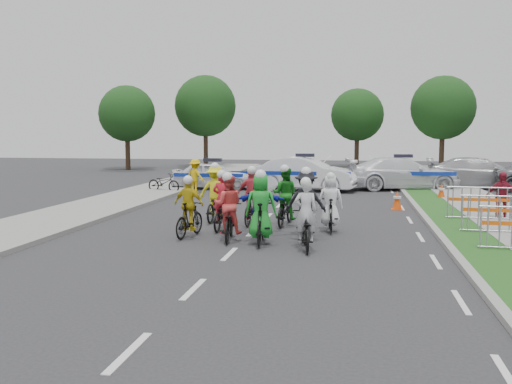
% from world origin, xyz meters
% --- Properties ---
extents(ground, '(90.00, 90.00, 0.00)m').
position_xyz_m(ground, '(0.00, 0.00, 0.00)').
color(ground, '#28282B').
rests_on(ground, ground).
extents(curb_right, '(0.20, 60.00, 0.12)m').
position_xyz_m(curb_right, '(5.10, 5.00, 0.06)').
color(curb_right, gray).
rests_on(curb_right, ground).
extents(grass_strip, '(1.20, 60.00, 0.11)m').
position_xyz_m(grass_strip, '(5.80, 5.00, 0.06)').
color(grass_strip, '#214917').
rests_on(grass_strip, ground).
extents(sidewalk_left, '(3.00, 60.00, 0.13)m').
position_xyz_m(sidewalk_left, '(-6.50, 5.00, 0.07)').
color(sidewalk_left, gray).
rests_on(sidewalk_left, ground).
extents(rider_0, '(0.83, 1.79, 1.76)m').
position_xyz_m(rider_0, '(1.69, 0.84, 0.58)').
color(rider_0, black).
rests_on(rider_0, ground).
extents(rider_1, '(0.83, 1.83, 1.90)m').
position_xyz_m(rider_1, '(0.53, 1.32, 0.74)').
color(rider_1, black).
rests_on(rider_1, ground).
extents(rider_2, '(0.84, 1.83, 1.80)m').
position_xyz_m(rider_2, '(-0.40, 1.68, 0.67)').
color(rider_2, black).
rests_on(rider_2, ground).
extents(rider_3, '(0.89, 1.65, 1.67)m').
position_xyz_m(rider_3, '(-1.54, 1.96, 0.65)').
color(rider_3, black).
rests_on(rider_3, ground).
extents(rider_4, '(1.10, 1.91, 1.91)m').
position_xyz_m(rider_4, '(1.57, 2.40, 0.74)').
color(rider_4, black).
rests_on(rider_4, ground).
extents(rider_5, '(1.36, 1.62, 1.69)m').
position_xyz_m(rider_5, '(0.27, 2.75, 0.72)').
color(rider_5, black).
rests_on(rider_5, ground).
extents(rider_6, '(0.68, 1.73, 1.74)m').
position_xyz_m(rider_6, '(-0.92, 3.24, 0.58)').
color(rider_6, black).
rests_on(rider_6, ground).
extents(rider_7, '(0.75, 1.65, 1.70)m').
position_xyz_m(rider_7, '(2.17, 3.45, 0.67)').
color(rider_7, black).
rests_on(rider_7, ground).
extents(rider_8, '(0.83, 1.87, 1.85)m').
position_xyz_m(rider_8, '(0.76, 4.33, 0.69)').
color(rider_8, black).
rests_on(rider_8, ground).
extents(rider_9, '(0.94, 1.75, 1.81)m').
position_xyz_m(rider_9, '(-0.22, 4.21, 0.70)').
color(rider_9, black).
rests_on(rider_9, ground).
extents(rider_10, '(1.06, 1.86, 1.87)m').
position_xyz_m(rider_10, '(-1.50, 4.80, 0.72)').
color(rider_10, black).
rests_on(rider_10, ground).
extents(police_car_0, '(4.13, 1.96, 1.36)m').
position_xyz_m(police_car_0, '(-4.12, 14.86, 0.68)').
color(police_car_0, white).
rests_on(police_car_0, ground).
extents(police_car_1, '(5.18, 2.50, 1.64)m').
position_xyz_m(police_car_1, '(0.48, 14.76, 0.82)').
color(police_car_1, white).
rests_on(police_car_1, ground).
extents(police_car_2, '(5.73, 2.99, 1.58)m').
position_xyz_m(police_car_2, '(5.17, 15.97, 0.79)').
color(police_car_2, white).
rests_on(police_car_2, ground).
extents(civilian_sedan, '(5.52, 2.76, 1.54)m').
position_xyz_m(civilian_sedan, '(9.11, 17.48, 0.77)').
color(civilian_sedan, '#AEAEB3').
rests_on(civilian_sedan, ground).
extents(spectator_2, '(0.95, 0.45, 1.58)m').
position_xyz_m(spectator_2, '(7.38, 6.11, 0.79)').
color(spectator_2, maroon).
rests_on(spectator_2, ground).
extents(marshal_hiviz, '(1.17, 0.98, 1.57)m').
position_xyz_m(marshal_hiviz, '(-4.49, 12.98, 0.78)').
color(marshal_hiviz, '#DDB10B').
rests_on(marshal_hiviz, ground).
extents(barrier_1, '(2.02, 0.60, 1.12)m').
position_xyz_m(barrier_1, '(6.70, 3.45, 0.56)').
color(barrier_1, '#A5A8AD').
rests_on(barrier_1, ground).
extents(barrier_2, '(2.01, 0.56, 1.12)m').
position_xyz_m(barrier_2, '(6.70, 5.93, 0.56)').
color(barrier_2, '#A5A8AD').
rests_on(barrier_2, ground).
extents(cone_0, '(0.40, 0.40, 0.70)m').
position_xyz_m(cone_0, '(4.38, 8.50, 0.34)').
color(cone_0, '#F24C0C').
rests_on(cone_0, ground).
extents(cone_1, '(0.40, 0.40, 0.70)m').
position_xyz_m(cone_1, '(6.42, 11.92, 0.34)').
color(cone_1, '#F24C0C').
rests_on(cone_1, ground).
extents(parked_bike, '(1.85, 1.10, 0.92)m').
position_xyz_m(parked_bike, '(-5.98, 12.83, 0.46)').
color(parked_bike, black).
rests_on(parked_bike, ground).
extents(tree_0, '(4.20, 4.20, 6.30)m').
position_xyz_m(tree_0, '(-14.00, 28.00, 4.19)').
color(tree_0, '#382619').
rests_on(tree_0, ground).
extents(tree_1, '(4.55, 4.55, 6.82)m').
position_xyz_m(tree_1, '(9.00, 30.00, 4.54)').
color(tree_1, '#382619').
rests_on(tree_1, ground).
extents(tree_3, '(4.90, 4.90, 7.35)m').
position_xyz_m(tree_3, '(-9.00, 32.00, 4.89)').
color(tree_3, '#382619').
rests_on(tree_3, ground).
extents(tree_4, '(4.20, 4.20, 6.30)m').
position_xyz_m(tree_4, '(3.00, 34.00, 4.19)').
color(tree_4, '#382619').
rests_on(tree_4, ground).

